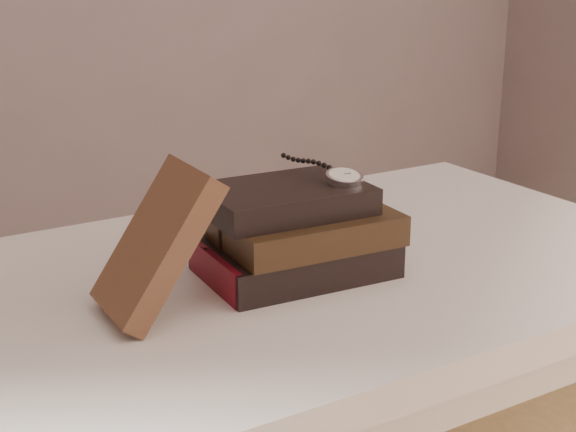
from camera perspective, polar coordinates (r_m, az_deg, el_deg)
table at (r=1.12m, az=0.91°, el=-7.62°), size 1.00×0.60×0.75m
book_stack at (r=1.03m, az=0.54°, el=-1.14°), size 0.23×0.17×0.11m
journal at (r=0.92m, az=-8.74°, el=-1.78°), size 0.13×0.12×0.16m
pocket_watch at (r=1.04m, az=3.46°, el=2.72°), size 0.05×0.15×0.02m
eyeglasses at (r=1.06m, az=-5.13°, el=-0.04°), size 0.10×0.11×0.04m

